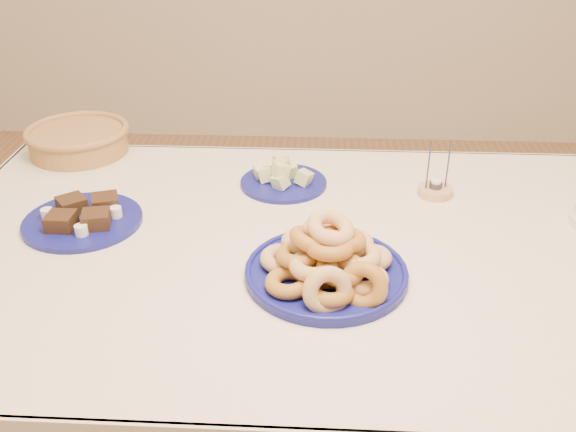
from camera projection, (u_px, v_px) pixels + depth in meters
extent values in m
cylinder|color=brown|center=(77.00, 276.00, 2.05)|extent=(0.06, 0.06, 0.72)
cylinder|color=brown|center=(522.00, 290.00, 1.98)|extent=(0.06, 0.06, 0.72)
cube|color=beige|center=(289.00, 247.00, 1.48)|extent=(1.70, 1.10, 0.02)
cube|color=beige|center=(298.00, 190.00, 2.02)|extent=(1.70, 0.01, 0.28)
cylinder|color=navy|center=(326.00, 274.00, 1.35)|extent=(0.39, 0.39, 0.02)
torus|color=navy|center=(326.00, 270.00, 1.35)|extent=(0.39, 0.39, 0.01)
torus|color=#B27D4A|center=(369.00, 258.00, 1.36)|extent=(0.14, 0.14, 0.04)
torus|color=brown|center=(342.00, 242.00, 1.41)|extent=(0.11, 0.11, 0.04)
torus|color=brown|center=(305.00, 243.00, 1.41)|extent=(0.10, 0.10, 0.04)
torus|color=#B27D4A|center=(283.00, 259.00, 1.36)|extent=(0.12, 0.12, 0.04)
torus|color=brown|center=(289.00, 282.00, 1.28)|extent=(0.12, 0.12, 0.04)
torus|color=brown|center=(330.00, 291.00, 1.26)|extent=(0.12, 0.12, 0.04)
torus|color=#B27D4A|center=(364.00, 279.00, 1.29)|extent=(0.11, 0.11, 0.04)
torus|color=#B27D4A|center=(350.00, 243.00, 1.36)|extent=(0.11, 0.11, 0.03)
torus|color=brown|center=(327.00, 237.00, 1.38)|extent=(0.13, 0.13, 0.06)
torus|color=#B27D4A|center=(304.00, 241.00, 1.36)|extent=(0.14, 0.14, 0.03)
torus|color=brown|center=(300.00, 254.00, 1.32)|extent=(0.14, 0.14, 0.04)
torus|color=#B27D4A|center=(313.00, 266.00, 1.28)|extent=(0.13, 0.13, 0.03)
torus|color=brown|center=(341.00, 268.00, 1.27)|extent=(0.11, 0.12, 0.04)
torus|color=#B27D4A|center=(357.00, 257.00, 1.31)|extent=(0.12, 0.12, 0.04)
torus|color=brown|center=(342.00, 239.00, 1.31)|extent=(0.14, 0.14, 0.05)
torus|color=#B27D4A|center=(325.00, 232.00, 1.34)|extent=(0.14, 0.14, 0.06)
torus|color=brown|center=(312.00, 240.00, 1.31)|extent=(0.14, 0.14, 0.07)
torus|color=brown|center=(330.00, 248.00, 1.28)|extent=(0.11, 0.11, 0.05)
torus|color=#B27D4A|center=(331.00, 228.00, 1.29)|extent=(0.14, 0.14, 0.06)
torus|color=#B27D4A|center=(327.00, 291.00, 1.23)|extent=(0.11, 0.09, 0.10)
torus|color=brown|center=(363.00, 286.00, 1.25)|extent=(0.11, 0.09, 0.10)
cylinder|color=navy|center=(283.00, 183.00, 1.74)|extent=(0.27, 0.27, 0.01)
cube|color=#BACB80|center=(261.00, 171.00, 1.74)|extent=(0.05, 0.05, 0.05)
cube|color=#BACB80|center=(265.00, 174.00, 1.73)|extent=(0.05, 0.05, 0.05)
cube|color=#BACB80|center=(274.00, 170.00, 1.75)|extent=(0.05, 0.06, 0.05)
cube|color=#BACB80|center=(277.00, 170.00, 1.75)|extent=(0.04, 0.04, 0.04)
cube|color=#BACB80|center=(304.00, 178.00, 1.71)|extent=(0.06, 0.05, 0.05)
cube|color=#BACB80|center=(281.00, 171.00, 1.69)|extent=(0.05, 0.05, 0.04)
cube|color=#BACB80|center=(269.00, 171.00, 1.75)|extent=(0.05, 0.06, 0.05)
cube|color=#BACB80|center=(282.00, 162.00, 1.74)|extent=(0.05, 0.05, 0.04)
cube|color=#BACB80|center=(291.00, 170.00, 1.75)|extent=(0.05, 0.05, 0.05)
cube|color=#BACB80|center=(281.00, 167.00, 1.71)|extent=(0.05, 0.05, 0.04)
cube|color=#BACB80|center=(280.00, 181.00, 1.69)|extent=(0.06, 0.05, 0.05)
cylinder|color=navy|center=(83.00, 221.00, 1.55)|extent=(0.36, 0.36, 0.01)
cube|color=black|center=(61.00, 221.00, 1.50)|extent=(0.06, 0.06, 0.04)
cube|color=black|center=(96.00, 219.00, 1.51)|extent=(0.07, 0.07, 0.04)
cube|color=black|center=(72.00, 204.00, 1.57)|extent=(0.09, 0.09, 0.04)
cube|color=black|center=(105.00, 203.00, 1.58)|extent=(0.08, 0.08, 0.04)
cylinder|color=silver|center=(47.00, 214.00, 1.54)|extent=(0.04, 0.04, 0.03)
cylinder|color=silver|center=(81.00, 230.00, 1.48)|extent=(0.04, 0.04, 0.03)
cylinder|color=silver|center=(116.00, 212.00, 1.55)|extent=(0.04, 0.04, 0.03)
cylinder|color=brown|center=(79.00, 142.00, 1.92)|extent=(0.33, 0.33, 0.07)
torus|color=brown|center=(77.00, 130.00, 1.90)|extent=(0.36, 0.36, 0.02)
cylinder|color=tan|center=(435.00, 191.00, 1.68)|extent=(0.11, 0.11, 0.02)
cylinder|color=#3D3D42|center=(436.00, 185.00, 1.68)|extent=(0.04, 0.04, 0.01)
cylinder|color=white|center=(436.00, 181.00, 1.67)|extent=(0.03, 0.03, 0.01)
cylinder|color=#3D3D42|center=(428.00, 165.00, 1.64)|extent=(0.01, 0.01, 0.13)
cylinder|color=#3D3D42|center=(448.00, 164.00, 1.65)|extent=(0.01, 0.01, 0.13)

